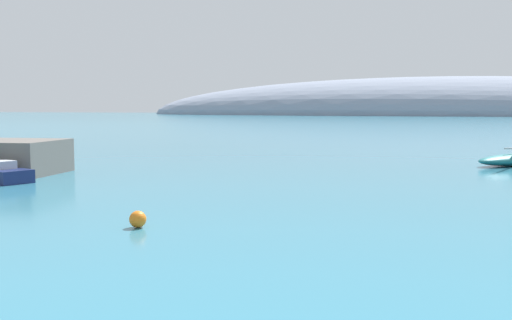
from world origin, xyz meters
TOP-DOWN VIEW (x-y plane):
  - distant_ridge at (2.46, 256.76)m, footprint 250.50×64.72m
  - mooring_buoy_orange at (-0.94, 16.80)m, footprint 0.53×0.53m

SIDE VIEW (x-z plane):
  - distant_ridge at x=2.46m, z-range -15.37..15.37m
  - mooring_buoy_orange at x=-0.94m, z-range 0.00..0.53m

